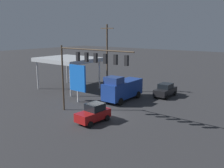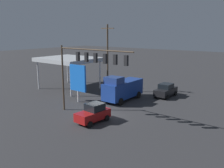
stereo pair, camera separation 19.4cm
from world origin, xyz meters
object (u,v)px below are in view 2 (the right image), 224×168
at_px(hatchback_crossing, 93,113).
at_px(delivery_truck, 122,88).
at_px(sedan_far, 166,90).
at_px(utility_pole, 108,57).
at_px(traffic_signal_assembly, 89,62).
at_px(price_sign, 78,79).

bearing_deg(hatchback_crossing, delivery_truck, -160.18).
xyz_separation_m(hatchback_crossing, sedan_far, (-1.29, -14.20, 0.00)).
bearing_deg(utility_pole, delivery_truck, 149.93).
height_order(traffic_signal_assembly, hatchback_crossing, traffic_signal_assembly).
bearing_deg(utility_pole, hatchback_crossing, 122.79).
height_order(traffic_signal_assembly, utility_pole, utility_pole).
relative_size(utility_pole, hatchback_crossing, 2.66).
bearing_deg(sedan_far, utility_pole, -73.18).
bearing_deg(utility_pole, sedan_far, -162.11).
bearing_deg(hatchback_crossing, price_sign, -119.22).
relative_size(price_sign, hatchback_crossing, 1.29).
distance_m(traffic_signal_assembly, hatchback_crossing, 5.39).
relative_size(utility_pole, sedan_far, 2.34).
bearing_deg(delivery_truck, traffic_signal_assembly, 7.72).
bearing_deg(delivery_truck, price_sign, -46.33).
relative_size(traffic_signal_assembly, delivery_truck, 1.47).
distance_m(hatchback_crossing, sedan_far, 14.26).
relative_size(utility_pole, delivery_truck, 1.52).
height_order(price_sign, delivery_truck, price_sign).
xyz_separation_m(traffic_signal_assembly, delivery_truck, (1.20, -7.68, -4.41)).
bearing_deg(utility_pole, traffic_signal_assembly, 120.09).
relative_size(sedan_far, delivery_truck, 0.65).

